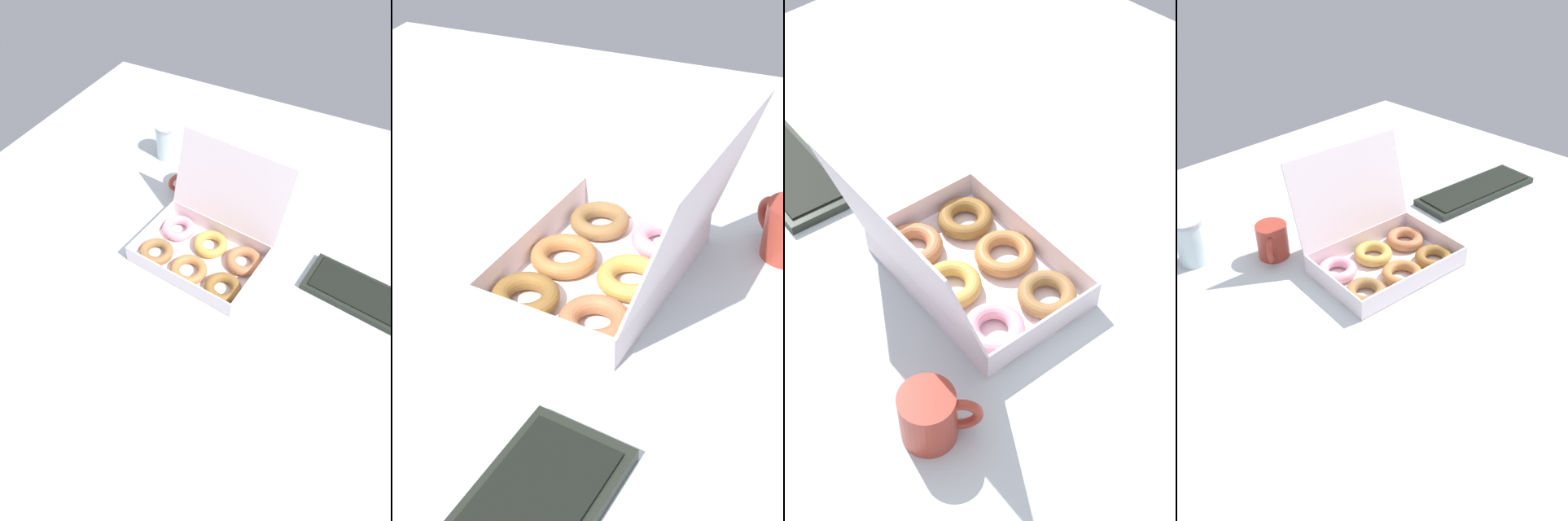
{
  "view_description": "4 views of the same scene",
  "coord_description": "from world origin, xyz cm",
  "views": [
    {
      "loc": [
        28.12,
        -63.4,
        88.07
      ],
      "look_at": [
        -4.32,
        -1.39,
        1.84
      ],
      "focal_mm": 28.0,
      "sensor_mm": 36.0,
      "label": 1
    },
    {
      "loc": [
        75.0,
        31.49,
        65.78
      ],
      "look_at": [
        -1.66,
        0.02,
        4.32
      ],
      "focal_mm": 50.0,
      "sensor_mm": 36.0,
      "label": 2
    },
    {
      "loc": [
        -60.55,
        55.09,
        90.93
      ],
      "look_at": [
        -3.3,
        -0.57,
        2.46
      ],
      "focal_mm": 50.0,
      "sensor_mm": 36.0,
      "label": 3
    },
    {
      "loc": [
        -78.79,
        -68.22,
        75.16
      ],
      "look_at": [
        -6.38,
        3.16,
        2.53
      ],
      "focal_mm": 35.0,
      "sensor_mm": 36.0,
      "label": 4
    }
  ],
  "objects": [
    {
      "name": "ground_plane",
      "position": [
        0.0,
        0.0,
        -1.0
      ],
      "size": [
        180.0,
        180.0,
        2.0
      ],
      "primitive_type": "cube",
      "color": "silver"
    },
    {
      "name": "keyboard",
      "position": [
        44.4,
        8.11,
        1.06
      ],
      "size": [
        41.59,
        18.11,
        2.2
      ],
      "color": "black",
      "rests_on": "ground_plane"
    },
    {
      "name": "donut_box",
      "position": [
        -3.62,
        2.41,
        3.51
      ],
      "size": [
        36.18,
        32.74,
        27.01
      ],
      "color": "white",
      "rests_on": "ground_plane"
    },
    {
      "name": "coffee_mug",
      "position": [
        -20.22,
        25.15,
        4.64
      ],
      "size": [
        9.48,
        10.12,
        9.04
      ],
      "color": "#A7392B",
      "rests_on": "ground_plane"
    },
    {
      "name": "glass_jar",
      "position": [
        -35.76,
        37.57,
        6.14
      ],
      "size": [
        7.65,
        7.65,
        12.18
      ],
      "color": "silver",
      "rests_on": "ground_plane"
    }
  ]
}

